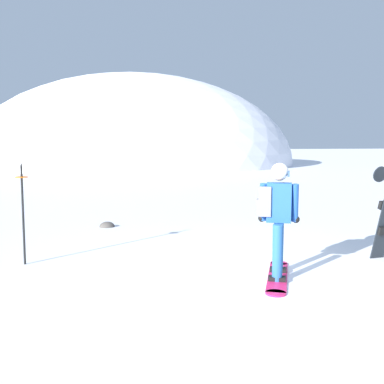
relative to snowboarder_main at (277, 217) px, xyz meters
The scene contains 5 objects.
ground_plane 1.09m from the snowboarder_main, 156.42° to the left, with size 300.00×300.00×0.00m, color white.
ridge_peak_main 36.97m from the snowboarder_main, 81.42° to the left, with size 29.75×26.78×16.76m.
snowboarder_main is the anchor object (origin of this frame).
piste_marker_near 4.10m from the snowboarder_main, 150.71° to the left, with size 0.20×0.20×1.71m.
rock_dark 5.39m from the snowboarder_main, 109.65° to the left, with size 0.37×0.31×0.26m.
Camera 1 is at (-2.80, -6.14, 1.99)m, focal length 42.66 mm.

